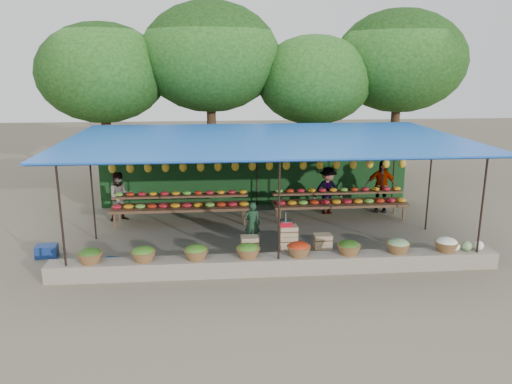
{
  "coord_description": "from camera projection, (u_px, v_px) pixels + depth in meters",
  "views": [
    {
      "loc": [
        -1.46,
        -13.63,
        4.78
      ],
      "look_at": [
        -0.26,
        0.2,
        1.21
      ],
      "focal_mm": 35.0,
      "sensor_mm": 36.0,
      "label": 1
    }
  ],
  "objects": [
    {
      "name": "blue_crate_front",
      "position": [
        113.0,
        264.0,
        11.94
      ],
      "size": [
        0.53,
        0.45,
        0.27
      ],
      "primitive_type": "cube",
      "rotation": [
        0.0,
        0.0,
        -0.33
      ],
      "color": "navy",
      "rests_on": "ground"
    },
    {
      "name": "produce_baskets",
      "position": [
        274.0,
        250.0,
        11.66
      ],
      "size": [
        8.98,
        0.58,
        0.34
      ],
      "color": "brown",
      "rests_on": "stone_curb"
    },
    {
      "name": "netting_backdrop",
      "position": [
        256.0,
        170.0,
        17.19
      ],
      "size": [
        10.6,
        0.06,
        2.5
      ],
      "primitive_type": "cube",
      "color": "#18431D",
      "rests_on": "ground"
    },
    {
      "name": "blue_crate_back",
      "position": [
        47.0,
        251.0,
        12.71
      ],
      "size": [
        0.57,
        0.44,
        0.32
      ],
      "primitive_type": "cube",
      "rotation": [
        0.0,
        0.0,
        0.11
      ],
      "color": "navy",
      "rests_on": "ground"
    },
    {
      "name": "fruit_table_left",
      "position": [
        181.0,
        203.0,
        15.4
      ],
      "size": [
        4.21,
        0.95,
        0.93
      ],
      "color": "#532F21",
      "rests_on": "ground"
    },
    {
      "name": "weighing_scale",
      "position": [
        286.0,
        223.0,
        12.72
      ],
      "size": [
        0.33,
        0.33,
        0.36
      ],
      "color": "red",
      "rests_on": "crate_counter"
    },
    {
      "name": "customer_right",
      "position": [
        381.0,
        186.0,
        16.48
      ],
      "size": [
        1.09,
        0.69,
        1.73
      ],
      "primitive_type": "imported",
      "rotation": [
        0.0,
        0.0,
        -0.28
      ],
      "color": "slate",
      "rests_on": "ground"
    },
    {
      "name": "tree_row",
      "position": [
        262.0,
        66.0,
        19.21
      ],
      "size": [
        16.51,
        5.5,
        7.12
      ],
      "color": "#332212",
      "rests_on": "ground"
    },
    {
      "name": "customer_mid",
      "position": [
        328.0,
        191.0,
        16.26
      ],
      "size": [
        1.08,
        0.72,
        1.56
      ],
      "primitive_type": "imported",
      "rotation": [
        0.0,
        0.0,
        0.14
      ],
      "color": "slate",
      "rests_on": "ground"
    },
    {
      "name": "customer_left",
      "position": [
        120.0,
        197.0,
        15.55
      ],
      "size": [
        0.9,
        0.8,
        1.55
      ],
      "primitive_type": "imported",
      "rotation": [
        0.0,
        0.0,
        0.34
      ],
      "color": "slate",
      "rests_on": "ground"
    },
    {
      "name": "crate_counter",
      "position": [
        287.0,
        243.0,
        12.86
      ],
      "size": [
        2.35,
        0.34,
        0.77
      ],
      "color": "tan",
      "rests_on": "ground"
    },
    {
      "name": "fruit_table_right",
      "position": [
        339.0,
        200.0,
        15.82
      ],
      "size": [
        4.21,
        0.95,
        0.93
      ],
      "color": "#532F21",
      "rests_on": "ground"
    },
    {
      "name": "stall_canopy",
      "position": [
        266.0,
        142.0,
        13.86
      ],
      "size": [
        10.8,
        6.6,
        2.82
      ],
      "color": "black",
      "rests_on": "ground"
    },
    {
      "name": "vendor_seated",
      "position": [
        252.0,
        223.0,
        13.47
      ],
      "size": [
        0.46,
        0.32,
        1.21
      ],
      "primitive_type": "imported",
      "rotation": [
        0.0,
        0.0,
        3.07
      ],
      "color": "#1C3E25",
      "rests_on": "ground"
    },
    {
      "name": "ground",
      "position": [
        265.0,
        234.0,
        14.46
      ],
      "size": [
        60.0,
        60.0,
        0.0
      ],
      "primitive_type": "plane",
      "color": "#6B614F",
      "rests_on": "ground"
    },
    {
      "name": "stone_curb",
      "position": [
        278.0,
        264.0,
        11.76
      ],
      "size": [
        10.6,
        0.55,
        0.4
      ],
      "primitive_type": "cube",
      "color": "#6D6657",
      "rests_on": "ground"
    }
  ]
}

